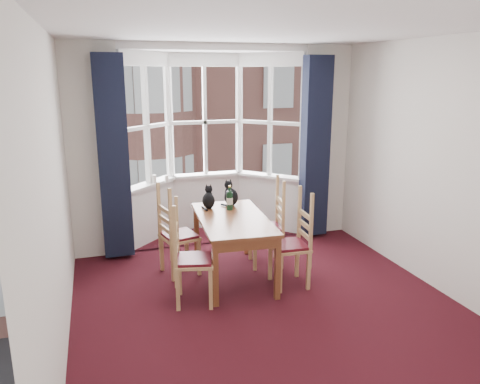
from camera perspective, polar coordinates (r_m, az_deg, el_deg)
name	(u,v)px	position (r m, az deg, el deg)	size (l,w,h in m)	color
floor	(274,315)	(4.97, 4.22, -14.71)	(4.50, 4.50, 0.00)	black
ceiling	(280,27)	(4.37, 4.93, 19.39)	(4.50, 4.50, 0.00)	white
wall_left	(53,199)	(4.17, -21.87, -0.75)	(4.50, 4.50, 0.00)	silver
wall_right	(450,170)	(5.52, 24.23, 2.51)	(4.50, 4.50, 0.00)	silver
wall_near	(442,279)	(2.62, 23.38, -9.66)	(4.00, 4.00, 0.00)	silver
wall_back_pier_left	(94,153)	(6.36, -17.35, 4.55)	(0.70, 0.12, 2.80)	silver
wall_back_pier_right	(324,142)	(7.16, 10.18, 6.00)	(0.70, 0.12, 2.80)	silver
bay_window	(209,142)	(7.05, -3.81, 6.07)	(2.76, 0.94, 2.80)	white
curtain_left	(113,158)	(6.20, -15.17, 3.98)	(0.38, 0.22, 2.60)	black
curtain_right	(315,148)	(6.90, 9.15, 5.32)	(0.38, 0.22, 2.60)	black
dining_table	(233,224)	(5.56, -0.88, -3.98)	(0.88, 1.51, 0.75)	brown
chair_left_near	(185,261)	(5.04, -6.67, -8.38)	(0.49, 0.50, 0.92)	tan
chair_left_far	(172,238)	(5.74, -8.23, -5.56)	(0.49, 0.50, 0.92)	tan
chair_right_near	(297,246)	(5.47, 6.96, -6.53)	(0.42, 0.44, 0.92)	tan
chair_right_far	(273,229)	(6.01, 4.03, -4.51)	(0.46, 0.48, 0.92)	tan
cat_left	(209,199)	(5.89, -3.86, -0.88)	(0.21, 0.25, 0.30)	black
cat_right	(231,195)	(6.01, -1.13, -0.41)	(0.21, 0.27, 0.33)	black
wine_bottle	(230,199)	(5.80, -1.27, -0.90)	(0.08, 0.08, 0.31)	black
candle_tall	(154,179)	(6.84, -10.41, 1.58)	(0.06, 0.06, 0.12)	white
candle_short	(167,178)	(6.89, -8.93, 1.66)	(0.06, 0.06, 0.09)	white
street	(120,185)	(37.28, -14.38, 0.87)	(80.00, 80.00, 0.00)	#333335
tenement_building	(137,95)	(18.13, -12.42, 11.46)	(18.40, 7.80, 15.20)	#92574B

